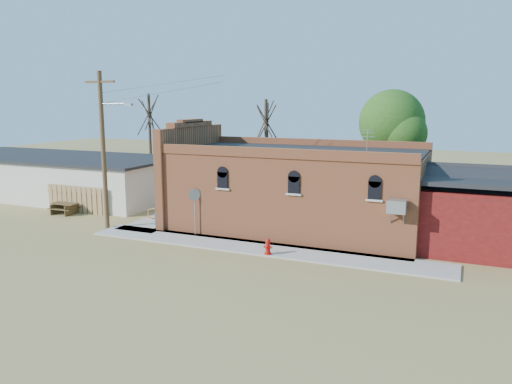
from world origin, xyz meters
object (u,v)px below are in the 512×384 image
at_px(stop_sign, 195,199).
at_px(fire_hydrant, 268,247).
at_px(brick_bar, 291,189).
at_px(picnic_table, 65,207).
at_px(utility_pole, 104,147).
at_px(trash_barrel, 159,219).

bearing_deg(stop_sign, fire_hydrant, -43.68).
height_order(brick_bar, fire_hydrant, brick_bar).
bearing_deg(stop_sign, picnic_table, 148.58).
xyz_separation_m(utility_pole, fire_hydrant, (10.54, -1.20, -4.31)).
distance_m(brick_bar, trash_barrel, 8.06).
height_order(brick_bar, picnic_table, brick_bar).
height_order(fire_hydrant, trash_barrel, fire_hydrant).
xyz_separation_m(stop_sign, trash_barrel, (-3.07, 0.98, -1.62)).
height_order(stop_sign, picnic_table, stop_sign).
relative_size(trash_barrel, picnic_table, 0.42).
xyz_separation_m(utility_pole, picnic_table, (-5.20, 2.00, -4.30)).
height_order(fire_hydrant, picnic_table, fire_hydrant).
height_order(utility_pole, stop_sign, utility_pole).
distance_m(fire_hydrant, trash_barrel, 8.57).
relative_size(brick_bar, stop_sign, 6.33).
relative_size(brick_bar, fire_hydrant, 21.20).
relative_size(brick_bar, trash_barrel, 22.35).
bearing_deg(fire_hydrant, trash_barrel, 156.21).
height_order(trash_barrel, picnic_table, trash_barrel).
relative_size(stop_sign, picnic_table, 1.47).
bearing_deg(picnic_table, utility_pole, -21.71).
distance_m(utility_pole, stop_sign, 6.16).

